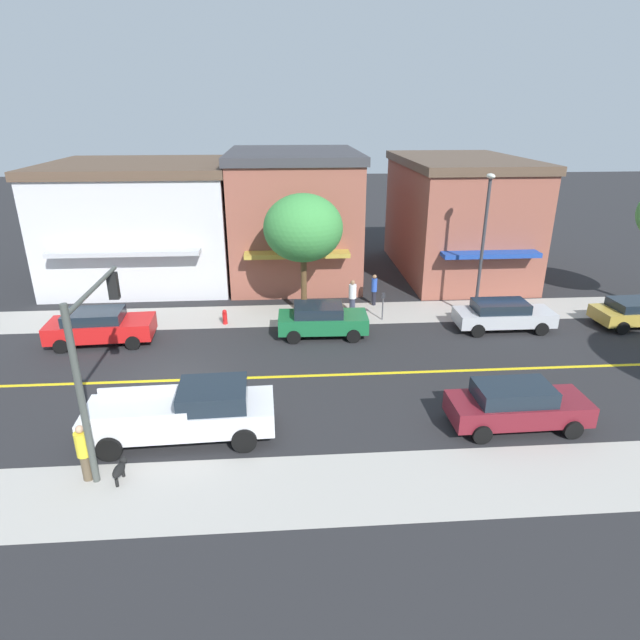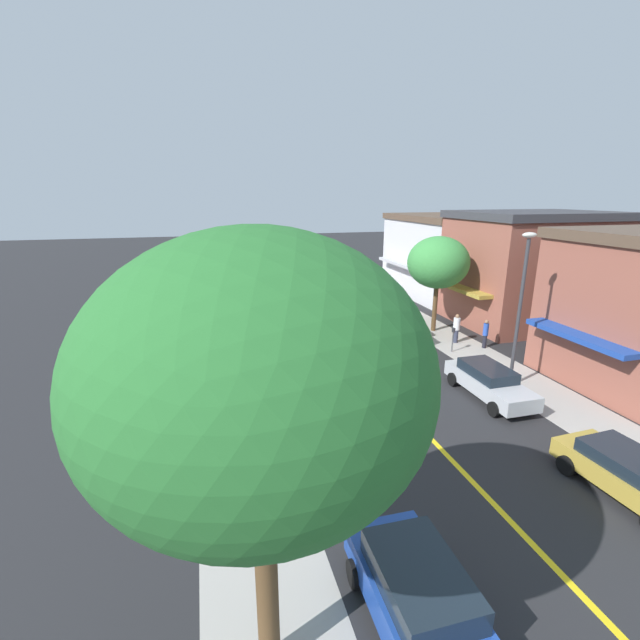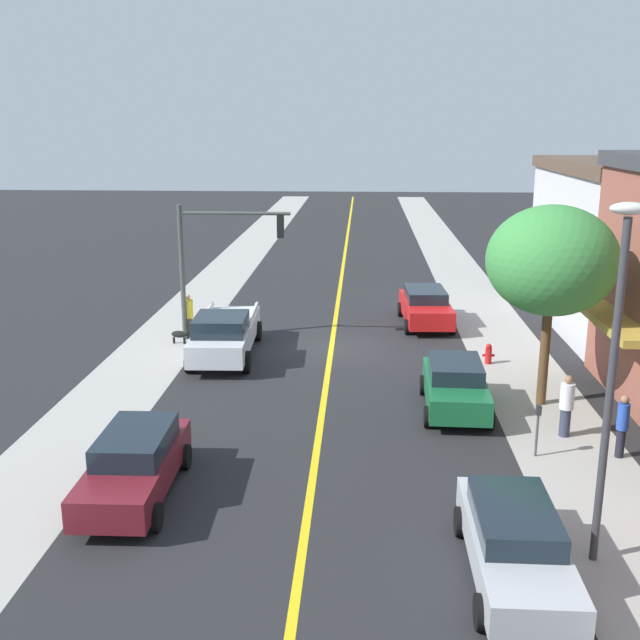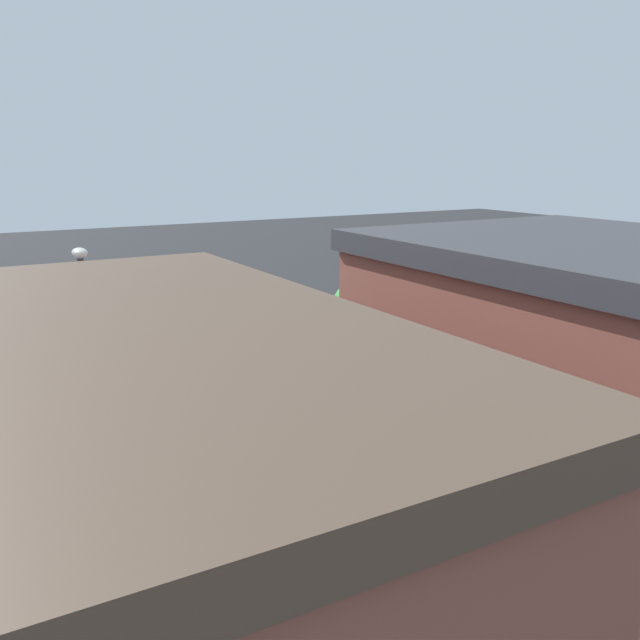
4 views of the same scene
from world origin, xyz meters
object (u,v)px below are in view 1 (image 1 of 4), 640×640
Objects in this scene: red_sedan_left_curb at (100,326)px; pedestrian_white_shirt at (352,296)px; fire_hydrant at (225,317)px; white_pickup_truck at (186,412)px; green_sedan_left_curb at (322,320)px; street_tree_left_near at (303,228)px; traffic_light_mast at (93,344)px; parking_meter at (383,302)px; silver_sedan_left_curb at (503,315)px; pedestrian_yellow_shirt at (84,451)px; street_lamp at (484,233)px; gold_sedan_left_curb at (638,312)px; pedestrian_blue_shirt at (374,289)px; maroon_sedan_right_curb at (517,405)px; small_dog at (120,469)px.

pedestrian_white_shirt reaches higher than red_sedan_left_curb.
fire_hydrant is 0.12× the size of white_pickup_truck.
street_tree_left_near is at bearing 106.05° from green_sedan_left_curb.
traffic_light_mast reaches higher than white_pickup_truck.
pedestrian_white_shirt is at bearing 59.35° from green_sedan_left_curb.
fire_hydrant is 0.53× the size of parking_meter.
traffic_light_mast is (10.50, -10.63, 2.79)m from parking_meter.
traffic_light_mast is at bearing -151.20° from silver_sedan_left_curb.
traffic_light_mast is at bearing -176.41° from pedestrian_white_shirt.
pedestrian_yellow_shirt reaches higher than red_sedan_left_curb.
street_lamp is 1.71× the size of green_sedan_left_curb.
fire_hydrant is at bearing 16.25° from red_sedan_left_curb.
traffic_light_mast is 24.89m from gold_sedan_left_curb.
traffic_light_mast reaches higher than pedestrian_yellow_shirt.
pedestrian_blue_shirt is (-2.12, -4.97, -3.48)m from street_lamp.
parking_meter is at bearing 75.42° from street_tree_left_near.
pedestrian_blue_shirt is (-3.93, -12.53, 0.20)m from gold_sedan_left_curb.
parking_meter is 5.86m from silver_sedan_left_curb.
white_pickup_truck reaches higher than parking_meter.
parking_meter is at bearing 116.93° from pedestrian_blue_shirt.
street_tree_left_near is 17.09m from gold_sedan_left_curb.
gold_sedan_left_curb is at bearing -172.38° from pedestrian_blue_shirt.
maroon_sedan_right_curb is at bearing -52.30° from green_sedan_left_curb.
parking_meter is at bearing 47.87° from white_pickup_truck.
maroon_sedan_right_curb is 2.57× the size of pedestrian_yellow_shirt.
parking_meter is 12.58m from gold_sedan_left_curb.
parking_meter is at bearing 169.46° from gold_sedan_left_curb.
red_sedan_left_curb is 18.15m from maroon_sedan_right_curb.
street_tree_left_near reaches higher than pedestrian_blue_shirt.
pedestrian_white_shirt is at bearing 158.71° from silver_sedan_left_curb.
pedestrian_blue_shirt is at bearing 106.99° from street_tree_left_near.
street_lamp reaches higher than pedestrian_blue_shirt.
pedestrian_blue_shirt reaches higher than parking_meter.
traffic_light_mast is at bearing -45.36° from parking_meter.
small_dog is at bearing -24.58° from street_tree_left_near.
red_sedan_left_curb is at bearing -82.06° from parking_meter.
small_dog is (12.06, -14.81, -4.03)m from street_lamp.
pedestrian_blue_shirt reaches higher than maroon_sedan_right_curb.
white_pickup_truck is (9.94, -13.19, -3.49)m from street_lamp.
maroon_sedan_right_curb is (10.11, -2.17, -3.59)m from street_lamp.
pedestrian_yellow_shirt is at bearing 89.95° from small_dog.
traffic_light_mast reaches higher than maroon_sedan_right_curb.
pedestrian_white_shirt is (-11.61, 9.21, -2.80)m from traffic_light_mast.
gold_sedan_left_curb is 2.38× the size of pedestrian_yellow_shirt.
white_pickup_truck is at bearing 178.14° from maroon_sedan_right_curb.
silver_sedan_left_curb is 5.94× the size of small_dog.
street_lamp reaches higher than silver_sedan_left_curb.
pedestrian_blue_shirt is 1.74m from pedestrian_white_shirt.
white_pickup_truck is (8.06, -5.04, 0.11)m from green_sedan_left_curb.
green_sedan_left_curb is at bearing -170.33° from pedestrian_white_shirt.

